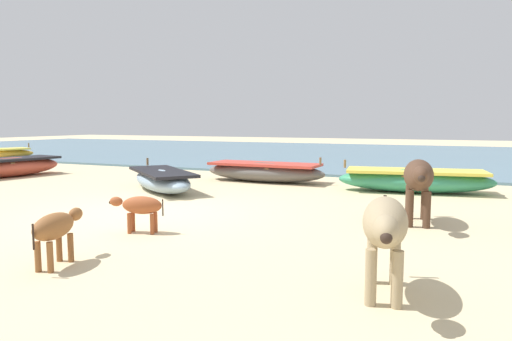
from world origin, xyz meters
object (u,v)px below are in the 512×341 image
object	(u,v)px
fishing_boat_0	(162,180)
calf_far_rust	(140,207)
fishing_boat_5	(264,171)
cow_second_adult_dun	(385,226)
fishing_boat_3	(415,180)
cow_adult_dark	(419,178)
calf_near_brown	(56,228)
fishing_boat_1	(11,166)

from	to	relation	value
fishing_boat_0	calf_far_rust	size ratio (longest dim) A/B	3.59
fishing_boat_5	cow_second_adult_dun	size ratio (longest dim) A/B	2.41
fishing_boat_0	fishing_boat_5	xyz separation A→B (m)	(1.62, 2.61, 0.02)
fishing_boat_3	cow_adult_dark	bearing A→B (deg)	86.85
fishing_boat_5	cow_adult_dark	world-z (taller)	cow_adult_dark
cow_adult_dark	calf_near_brown	distance (m)	5.48
calf_far_rust	fishing_boat_0	bearing A→B (deg)	-73.53
cow_adult_dark	cow_second_adult_dun	bearing A→B (deg)	-7.22
fishing_boat_5	fishing_boat_0	bearing A→B (deg)	-121.20
fishing_boat_1	calf_near_brown	distance (m)	10.34
cow_adult_dark	calf_far_rust	size ratio (longest dim) A/B	1.92
fishing_boat_1	fishing_boat_5	xyz separation A→B (m)	(7.65, 2.04, -0.02)
fishing_boat_0	fishing_boat_5	world-z (taller)	fishing_boat_5
fishing_boat_1	cow_second_adult_dun	size ratio (longest dim) A/B	2.18
fishing_boat_0	calf_far_rust	world-z (taller)	fishing_boat_0
fishing_boat_0	cow_adult_dark	world-z (taller)	cow_adult_dark
cow_adult_dark	cow_second_adult_dun	size ratio (longest dim) A/B	1.12
fishing_boat_1	fishing_boat_5	size ratio (longest dim) A/B	0.90
fishing_boat_1	calf_near_brown	size ratio (longest dim) A/B	3.34
fishing_boat_3	fishing_boat_1	bearing A→B (deg)	-0.72
fishing_boat_5	cow_adult_dark	xyz separation A→B (m)	(4.43, -3.95, 0.47)
calf_far_rust	calf_near_brown	bearing A→B (deg)	79.44
fishing_boat_0	cow_second_adult_dun	size ratio (longest dim) A/B	2.09
fishing_boat_3	calf_far_rust	distance (m)	6.89
fishing_boat_5	calf_far_rust	xyz separation A→B (m)	(0.65, -6.32, 0.11)
cow_adult_dark	fishing_boat_1	bearing A→B (deg)	-106.07
fishing_boat_3	calf_near_brown	bearing A→B (deg)	57.92
fishing_boat_3	fishing_boat_5	bearing A→B (deg)	-13.71
cow_second_adult_dun	cow_adult_dark	bearing A→B (deg)	170.85
fishing_boat_0	calf_far_rust	distance (m)	4.35
calf_far_rust	fishing_boat_1	bearing A→B (deg)	-42.25
calf_far_rust	cow_second_adult_dun	distance (m)	3.95
cow_adult_dark	fishing_boat_5	bearing A→B (deg)	-138.82
fishing_boat_1	calf_near_brown	xyz separation A→B (m)	(8.43, -5.99, 0.14)
calf_far_rust	cow_second_adult_dun	xyz separation A→B (m)	(3.77, -1.12, 0.28)
fishing_boat_1	calf_far_rust	world-z (taller)	fishing_boat_1
fishing_boat_1	fishing_boat_5	bearing A→B (deg)	113.62
fishing_boat_3	fishing_boat_0	bearing A→B (deg)	12.87
fishing_boat_5	cow_adult_dark	bearing A→B (deg)	-41.18
fishing_boat_0	fishing_boat_3	size ratio (longest dim) A/B	0.82
calf_near_brown	cow_second_adult_dun	xyz separation A→B (m)	(3.64, 0.59, 0.24)
fishing_boat_0	fishing_boat_1	bearing A→B (deg)	33.60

